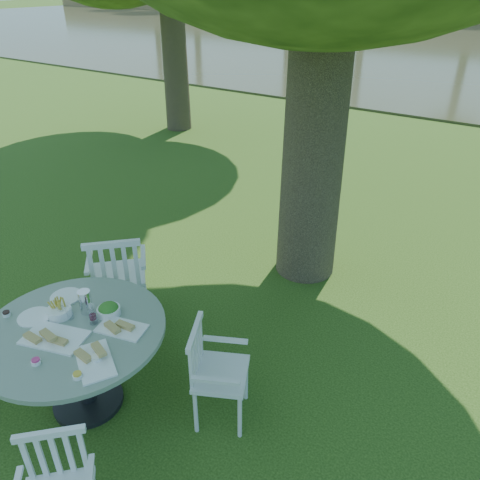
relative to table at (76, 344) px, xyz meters
name	(u,v)px	position (x,y,z in m)	size (l,w,h in m)	color
ground	(229,320)	(0.36, 1.51, -0.63)	(140.00, 140.00, 0.00)	#19360B
table	(76,344)	(0.00, 0.00, 0.00)	(1.37, 1.37, 0.78)	black
chair_ne	(210,367)	(0.91, 0.48, -0.13)	(0.55, 0.56, 0.85)	silver
chair_nw	(117,274)	(-0.50, 0.88, -0.03)	(0.70, 0.70, 1.01)	silver
tableware	(78,320)	(-0.01, 0.07, 0.19)	(1.21, 0.77, 0.20)	white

